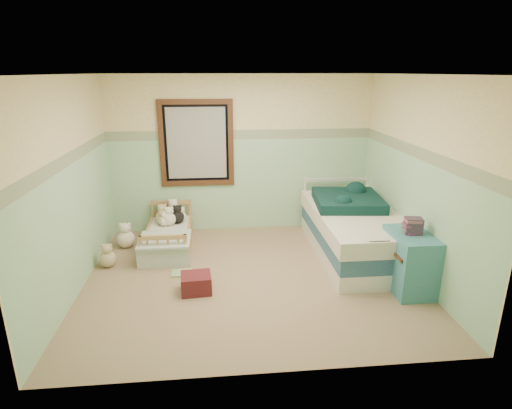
{
  "coord_description": "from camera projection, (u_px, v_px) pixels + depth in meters",
  "views": [
    {
      "loc": [
        -0.41,
        -4.79,
        2.53
      ],
      "look_at": [
        0.1,
        0.35,
        0.87
      ],
      "focal_mm": 29.1,
      "sensor_mm": 36.0,
      "label": 1
    }
  ],
  "objects": [
    {
      "name": "wainscot_mint",
      "position": [
        241.0,
        185.0,
        6.82
      ],
      "size": [
        4.2,
        0.01,
        1.5
      ],
      "primitive_type": "cube",
      "color": "#9CD09F",
      "rests_on": "floor"
    },
    {
      "name": "ceiling",
      "position": [
        250.0,
        73.0,
        4.59
      ],
      "size": [
        4.2,
        3.6,
        0.02
      ],
      "primitive_type": "cube",
      "color": "white",
      "rests_on": "wall_back"
    },
    {
      "name": "plush_bed_white",
      "position": [
        174.0,
        212.0,
        6.6
      ],
      "size": [
        0.2,
        0.2,
        0.2
      ],
      "primitive_type": "sphere",
      "color": "white",
      "rests_on": "toddler_mattress"
    },
    {
      "name": "wall_back",
      "position": [
        241.0,
        155.0,
        6.68
      ],
      "size": [
        4.2,
        0.04,
        2.5
      ],
      "primitive_type": "cube",
      "color": "beige",
      "rests_on": "floor"
    },
    {
      "name": "teal_blanket",
      "position": [
        348.0,
        200.0,
        6.07
      ],
      "size": [
        1.03,
        1.08,
        0.14
      ],
      "primitive_type": "cube",
      "rotation": [
        0.0,
        0.0,
        -0.1
      ],
      "color": "black",
      "rests_on": "twin_mattress"
    },
    {
      "name": "extra_plush_4",
      "position": [
        165.0,
        221.0,
        6.29
      ],
      "size": [
        0.15,
        0.15,
        0.15
      ],
      "primitive_type": "sphere",
      "color": "white",
      "rests_on": "toddler_mattress"
    },
    {
      "name": "twin_mattress",
      "position": [
        357.0,
        219.0,
        5.85
      ],
      "size": [
        1.14,
        2.24,
        0.22
      ],
      "primitive_type": "cube",
      "color": "silver",
      "rests_on": "twin_boxspring"
    },
    {
      "name": "patchwork_quilt",
      "position": [
        165.0,
        239.0,
        5.77
      ],
      "size": [
        0.71,
        0.65,
        0.03
      ],
      "primitive_type": "cube",
      "color": "#709CC1",
      "rests_on": "toddler_mattress"
    },
    {
      "name": "dresser",
      "position": [
        409.0,
        262.0,
        4.96
      ],
      "size": [
        0.45,
        0.72,
        0.72
      ],
      "primitive_type": "cube",
      "color": "teal",
      "rests_on": "floor"
    },
    {
      "name": "book_stack",
      "position": [
        413.0,
        226.0,
        4.84
      ],
      "size": [
        0.21,
        0.18,
        0.19
      ],
      "primitive_type": "cube",
      "rotation": [
        0.0,
        0.0,
        -0.17
      ],
      "color": "brown",
      "rests_on": "dresser"
    },
    {
      "name": "toddler_bed_frame",
      "position": [
        169.0,
        243.0,
        6.22
      ],
      "size": [
        0.65,
        1.3,
        0.17
      ],
      "primitive_type": "cube",
      "color": "#AB7D53",
      "rests_on": "floor"
    },
    {
      "name": "plush_bed_brown",
      "position": [
        161.0,
        214.0,
        6.59
      ],
      "size": [
        0.18,
        0.18,
        0.18
      ],
      "primitive_type": "sphere",
      "color": "brown",
      "rests_on": "toddler_mattress"
    },
    {
      "name": "extra_plush_2",
      "position": [
        163.0,
        220.0,
        6.3
      ],
      "size": [
        0.16,
        0.16,
        0.16
      ],
      "primitive_type": "sphere",
      "color": "#C7B186",
      "rests_on": "toddler_mattress"
    },
    {
      "name": "plush_floor_cream",
      "position": [
        126.0,
        239.0,
        6.22
      ],
      "size": [
        0.26,
        0.26,
        0.26
      ],
      "primitive_type": "sphere",
      "color": "#F8EACF",
      "rests_on": "floor"
    },
    {
      "name": "extra_plush_1",
      "position": [
        181.0,
        217.0,
        6.47
      ],
      "size": [
        0.16,
        0.16,
        0.16
      ],
      "primitive_type": "sphere",
      "color": "#F8EACF",
      "rests_on": "toddler_mattress"
    },
    {
      "name": "extra_plush_0",
      "position": [
        173.0,
        212.0,
        6.63
      ],
      "size": [
        0.21,
        0.21,
        0.21
      ],
      "primitive_type": "sphere",
      "color": "#F8EACF",
      "rests_on": "toddler_mattress"
    },
    {
      "name": "floor",
      "position": [
        251.0,
        278.0,
        5.36
      ],
      "size": [
        4.2,
        3.6,
        0.02
      ],
      "primitive_type": "cube",
      "color": "gray",
      "rests_on": "ground"
    },
    {
      "name": "twin_bed_frame",
      "position": [
        354.0,
        247.0,
        5.99
      ],
      "size": [
        1.1,
        2.2,
        0.22
      ],
      "primitive_type": "cube",
      "color": "white",
      "rests_on": "floor"
    },
    {
      "name": "plush_floor_tan",
      "position": [
        108.0,
        259.0,
        5.61
      ],
      "size": [
        0.22,
        0.22,
        0.22
      ],
      "primitive_type": "sphere",
      "color": "#C7B186",
      "rests_on": "floor"
    },
    {
      "name": "toddler_mattress",
      "position": [
        168.0,
        234.0,
        6.17
      ],
      "size": [
        0.59,
        1.24,
        0.12
      ],
      "primitive_type": "cube",
      "color": "silver",
      "rests_on": "toddler_bed_frame"
    },
    {
      "name": "wall_front",
      "position": [
        270.0,
        242.0,
        3.27
      ],
      "size": [
        4.2,
        0.04,
        2.5
      ],
      "primitive_type": "cube",
      "color": "beige",
      "rests_on": "floor"
    },
    {
      "name": "wall_right",
      "position": [
        418.0,
        179.0,
        5.17
      ],
      "size": [
        0.04,
        3.6,
        2.5
      ],
      "primitive_type": "cube",
      "color": "beige",
      "rests_on": "floor"
    },
    {
      "name": "twin_boxspring",
      "position": [
        356.0,
        233.0,
        5.92
      ],
      "size": [
        1.1,
        2.2,
        0.22
      ],
      "primitive_type": "cube",
      "color": "navy",
      "rests_on": "twin_bed_frame"
    },
    {
      "name": "plush_bed_dark",
      "position": [
        178.0,
        217.0,
        6.4
      ],
      "size": [
        0.2,
        0.2,
        0.2
      ],
      "primitive_type": "sphere",
      "color": "black",
      "rests_on": "toddler_mattress"
    },
    {
      "name": "border_strip",
      "position": [
        241.0,
        135.0,
        6.56
      ],
      "size": [
        4.2,
        0.01,
        0.15
      ],
      "primitive_type": "cube",
      "color": "#486447",
      "rests_on": "wall_back"
    },
    {
      "name": "red_pillow",
      "position": [
        196.0,
        283.0,
        4.97
      ],
      "size": [
        0.38,
        0.34,
        0.22
      ],
      "primitive_type": "cube",
      "rotation": [
        0.0,
        0.0,
        0.08
      ],
      "color": "maroon",
      "rests_on": "floor"
    },
    {
      "name": "floor_book",
      "position": [
        182.0,
        273.0,
        5.43
      ],
      "size": [
        0.27,
        0.21,
        0.02
      ],
      "primitive_type": "cube",
      "rotation": [
        0.0,
        0.0,
        -0.01
      ],
      "color": "yellow",
      "rests_on": "floor"
    },
    {
      "name": "window_blinds",
      "position": [
        197.0,
        143.0,
        6.52
      ],
      "size": [
        0.92,
        0.01,
        1.12
      ],
      "primitive_type": "cube",
      "color": "beige",
      "rests_on": "window_frame"
    },
    {
      "name": "extra_plush_3",
      "position": [
        169.0,
        219.0,
        6.3
      ],
      "size": [
        0.2,
        0.2,
        0.2
      ],
      "primitive_type": "sphere",
      "color": "#F8EACF",
      "rests_on": "toddler_mattress"
    },
    {
      "name": "wall_left",
      "position": [
        69.0,
        188.0,
        4.78
      ],
      "size": [
        0.04,
        3.6,
        2.5
      ],
      "primitive_type": "cube",
      "color": "beige",
      "rests_on": "floor"
    },
    {
      "name": "window_frame",
      "position": [
        197.0,
        143.0,
        6.51
      ],
      "size": [
        1.16,
        0.06,
        1.36
      ],
      "primitive_type": "cube",
      "color": "#422114",
      "rests_on": "wall_back"
    },
    {
      "name": "plush_bed_tan",
      "position": [
        163.0,
        217.0,
        6.38
      ],
      "size": [
        0.21,
        0.21,
        0.21
      ],
      "primitive_type": "sphere",
      "color": "#C7B186",
      "rests_on": "toddler_mattress"
    }
  ]
}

